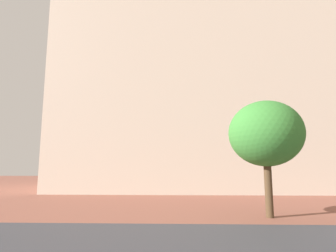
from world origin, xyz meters
name	(u,v)px	position (x,y,z in m)	size (l,w,h in m)	color
ground_plane	(180,229)	(0.00, 10.00, 0.00)	(120.00, 120.00, 0.00)	brown
landmark_building	(191,89)	(1.51, 29.55, 10.94)	(26.02, 15.64, 39.51)	beige
tree_curb_far	(266,134)	(3.99, 12.34, 3.71)	(3.35, 3.35, 5.24)	#4C3823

